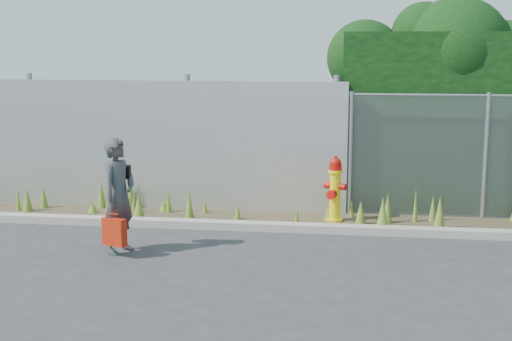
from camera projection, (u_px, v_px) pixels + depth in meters
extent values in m
plane|color=#313134|center=(265.00, 267.00, 9.09)|extent=(80.00, 80.00, 0.00)
cube|color=gray|center=(279.00, 227.00, 10.84)|extent=(16.00, 0.22, 0.12)
cube|color=#403624|center=(283.00, 221.00, 11.43)|extent=(16.00, 1.20, 0.01)
cone|color=#4E6D20|center=(111.00, 202.00, 12.00)|extent=(0.21, 0.21, 0.34)
cone|color=#4E6D20|center=(329.00, 212.00, 11.41)|extent=(0.15, 0.15, 0.30)
cone|color=#4E6D20|center=(139.00, 208.00, 11.36)|extent=(0.22, 0.22, 0.44)
cone|color=#4E6D20|center=(387.00, 209.00, 11.21)|extent=(0.16, 0.16, 0.49)
cone|color=#4E6D20|center=(93.00, 208.00, 11.89)|extent=(0.18, 0.18, 0.18)
cone|color=#4E6D20|center=(169.00, 202.00, 11.92)|extent=(0.11, 0.11, 0.40)
cone|color=#4E6D20|center=(352.00, 210.00, 11.61)|extent=(0.09, 0.09, 0.28)
cone|color=#4E6D20|center=(205.00, 207.00, 11.90)|extent=(0.09, 0.09, 0.24)
cone|color=#4E6D20|center=(361.00, 213.00, 11.13)|extent=(0.18, 0.18, 0.39)
cone|color=#4E6D20|center=(383.00, 215.00, 10.75)|extent=(0.21, 0.21, 0.52)
cone|color=#4E6D20|center=(130.00, 194.00, 12.22)|extent=(0.21, 0.21, 0.53)
cone|color=#4E6D20|center=(44.00, 198.00, 12.25)|extent=(0.14, 0.14, 0.39)
cone|color=#4E6D20|center=(297.00, 217.00, 11.00)|extent=(0.09, 0.09, 0.32)
cone|color=#4E6D20|center=(238.00, 212.00, 11.45)|extent=(0.12, 0.12, 0.26)
cone|color=#4E6D20|center=(52.00, 198.00, 12.56)|extent=(0.09, 0.09, 0.23)
cone|color=#4E6D20|center=(167.00, 203.00, 12.27)|extent=(0.23, 0.23, 0.20)
cone|color=#4E6D20|center=(110.00, 210.00, 11.40)|extent=(0.22, 0.22, 0.37)
cone|color=#4E6D20|center=(27.00, 201.00, 11.99)|extent=(0.18, 0.18, 0.40)
cone|color=#4E6D20|center=(191.00, 214.00, 11.46)|extent=(0.18, 0.18, 0.20)
cone|color=#4E6D20|center=(440.00, 213.00, 10.84)|extent=(0.18, 0.18, 0.52)
cone|color=#4E6D20|center=(18.00, 199.00, 12.06)|extent=(0.08, 0.08, 0.42)
cone|color=#4E6D20|center=(433.00, 209.00, 11.33)|extent=(0.13, 0.13, 0.42)
cone|color=#4E6D20|center=(189.00, 206.00, 11.30)|extent=(0.16, 0.16, 0.54)
cone|color=#4E6D20|center=(415.00, 206.00, 11.28)|extent=(0.08, 0.08, 0.55)
cone|color=#4E6D20|center=(101.00, 195.00, 12.24)|extent=(0.15, 0.15, 0.47)
cone|color=#4E6D20|center=(134.00, 203.00, 11.88)|extent=(0.10, 0.10, 0.36)
cone|color=#4E6D20|center=(164.00, 206.00, 12.01)|extent=(0.16, 0.16, 0.20)
cube|color=silver|center=(99.00, 144.00, 12.25)|extent=(8.50, 0.08, 2.20)
cylinder|color=gray|center=(33.00, 139.00, 12.52)|extent=(0.10, 0.10, 2.30)
cylinder|color=gray|center=(188.00, 142.00, 12.15)|extent=(0.10, 0.10, 2.30)
cylinder|color=gray|center=(335.00, 145.00, 11.82)|extent=(0.10, 0.10, 2.30)
cylinder|color=gray|center=(350.00, 154.00, 11.70)|extent=(0.07, 0.07, 2.05)
cylinder|color=gray|center=(485.00, 156.00, 11.41)|extent=(0.07, 0.07, 2.05)
sphere|color=black|center=(365.00, 58.00, 12.64)|extent=(1.35, 1.35, 1.35)
sphere|color=black|center=(424.00, 35.00, 12.37)|extent=(1.13, 1.13, 1.13)
sphere|color=black|center=(457.00, 50.00, 12.17)|extent=(1.82, 1.82, 1.82)
sphere|color=black|center=(501.00, 64.00, 12.26)|extent=(1.49, 1.49, 1.49)
cylinder|color=yellow|center=(334.00, 220.00, 11.38)|extent=(0.26, 0.26, 0.06)
cylinder|color=yellow|center=(335.00, 197.00, 11.32)|extent=(0.17, 0.17, 0.80)
cylinder|color=yellow|center=(335.00, 171.00, 11.24)|extent=(0.23, 0.23, 0.05)
cylinder|color=#B20F0A|center=(335.00, 167.00, 11.23)|extent=(0.20, 0.20, 0.09)
sphere|color=#B20F0A|center=(335.00, 163.00, 11.22)|extent=(0.18, 0.18, 0.18)
cylinder|color=#B20F0A|center=(336.00, 157.00, 11.20)|extent=(0.05, 0.05, 0.05)
cylinder|color=#B20F0A|center=(327.00, 186.00, 11.30)|extent=(0.09, 0.10, 0.10)
cylinder|color=#B20F0A|center=(343.00, 186.00, 11.27)|extent=(0.09, 0.10, 0.10)
cylinder|color=#B20F0A|center=(335.00, 195.00, 11.17)|extent=(0.14, 0.11, 0.14)
imported|color=#0E5D5A|center=(119.00, 195.00, 9.63)|extent=(0.55, 0.67, 1.58)
cube|color=#A92D09|center=(114.00, 232.00, 9.47)|extent=(0.33, 0.12, 0.37)
cylinder|color=#A92D09|center=(114.00, 214.00, 9.42)|extent=(0.16, 0.01, 0.01)
cube|color=black|center=(121.00, 172.00, 9.76)|extent=(0.25, 0.10, 0.19)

